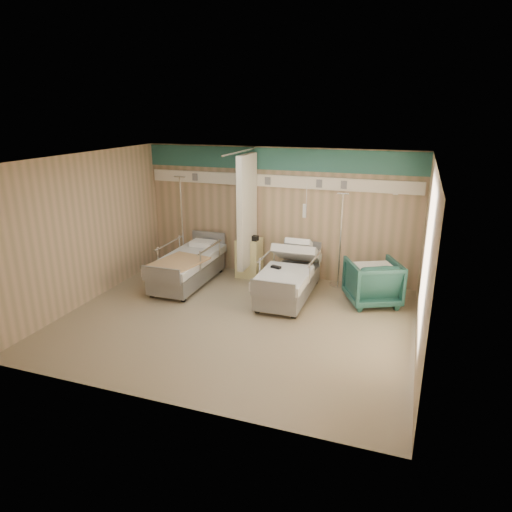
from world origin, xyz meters
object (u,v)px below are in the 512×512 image
at_px(bed_left, 188,270).
at_px(visitor_armchair, 373,282).
at_px(bed_right, 289,282).
at_px(iv_stand_left, 184,252).
at_px(iv_stand_right, 339,267).
at_px(bedside_cabinet, 249,257).

bearing_deg(bed_left, visitor_armchair, 3.96).
relative_size(bed_right, bed_left, 1.00).
height_order(bed_right, iv_stand_left, iv_stand_left).
height_order(bed_left, iv_stand_right, iv_stand_right).
bearing_deg(iv_stand_left, bed_left, -56.83).
distance_m(bed_right, bedside_cabinet, 1.46).
height_order(visitor_armchair, iv_stand_left, iv_stand_left).
xyz_separation_m(bed_left, iv_stand_left, (-0.48, 0.73, 0.13)).
xyz_separation_m(bed_right, iv_stand_right, (0.81, 0.97, 0.09)).
relative_size(bed_left, iv_stand_left, 1.00).
bearing_deg(bedside_cabinet, visitor_armchair, -13.22).
bearing_deg(bed_right, iv_stand_left, 164.68).
bearing_deg(visitor_armchair, iv_stand_left, -31.46).
bearing_deg(iv_stand_left, bedside_cabinet, 6.18).
xyz_separation_m(bed_right, bedside_cabinet, (-1.15, 0.90, 0.11)).
height_order(bed_right, bed_left, same).
height_order(bed_right, bedside_cabinet, bedside_cabinet).
relative_size(bedside_cabinet, iv_stand_left, 0.39).
xyz_separation_m(bed_right, bed_left, (-2.20, 0.00, 0.00)).
xyz_separation_m(bedside_cabinet, iv_stand_right, (1.96, 0.07, -0.02)).
bearing_deg(iv_stand_left, iv_stand_right, 3.84).
distance_m(bed_right, iv_stand_right, 1.27).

